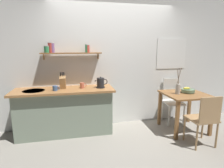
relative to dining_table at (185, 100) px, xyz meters
The scene contains 13 objects.
ground_plane 1.45m from the dining_table, behind, with size 14.00×14.00×0.00m, color gray.
back_wall 1.48m from the dining_table, 148.53° to the left, with size 6.80×0.11×2.70m.
kitchen_counter 2.34m from the dining_table, behind, with size 1.83×0.63×0.88m.
wall_shelf 2.49m from the dining_table, 166.96° to the left, with size 1.14×0.20×0.32m.
dining_table is the anchor object (origin of this frame).
dining_chair_near 0.65m from the dining_table, 94.16° to the right, with size 0.43×0.40×0.89m.
dining_chair_far 0.46m from the dining_table, 91.59° to the left, with size 0.43×0.47×0.96m.
fruit_bowl 0.20m from the dining_table, 29.09° to the left, with size 0.26×0.26×0.11m.
twig_vase 0.30m from the dining_table, behind, with size 0.09×0.09×0.50m.
electric_kettle 1.69m from the dining_table, 169.67° to the left, with size 0.24×0.16×0.22m.
knife_block 2.39m from the dining_table, behind, with size 0.11×0.19×0.32m.
coffee_mug_by_sink 2.48m from the dining_table, behind, with size 0.12×0.09×0.09m.
coffee_mug_spare 2.02m from the dining_table, behind, with size 0.12×0.08×0.11m.
Camera 1 is at (-0.83, -3.15, 1.65)m, focal length 29.65 mm.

